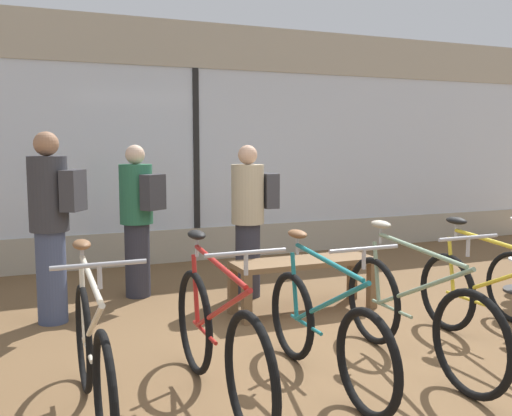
# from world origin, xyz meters

# --- Properties ---
(ground_plane) EXTENTS (24.00, 24.00, 0.00)m
(ground_plane) POSITION_xyz_m (0.00, 0.00, 0.00)
(ground_plane) COLOR brown
(shop_back_wall) EXTENTS (12.00, 0.08, 3.20)m
(shop_back_wall) POSITION_xyz_m (0.00, 3.88, 1.64)
(shop_back_wall) COLOR #B2A893
(shop_back_wall) RESTS_ON ground_plane
(bicycle_far_left) EXTENTS (0.46, 1.69, 1.03)m
(bicycle_far_left) POSITION_xyz_m (-1.88, -0.31, 0.39)
(bicycle_far_left) COLOR black
(bicycle_far_left) RESTS_ON ground_plane
(bicycle_left) EXTENTS (0.46, 1.78, 1.05)m
(bicycle_left) POSITION_xyz_m (-1.13, -0.34, 0.40)
(bicycle_left) COLOR black
(bicycle_left) RESTS_ON ground_plane
(bicycle_center_left) EXTENTS (0.46, 1.66, 1.01)m
(bicycle_center_left) POSITION_xyz_m (-0.38, -0.34, 0.37)
(bicycle_center_left) COLOR black
(bicycle_center_left) RESTS_ON ground_plane
(bicycle_center_right) EXTENTS (0.46, 1.78, 1.03)m
(bicycle_center_right) POSITION_xyz_m (0.37, -0.33, 0.39)
(bicycle_center_right) COLOR black
(bicycle_center_right) RESTS_ON ground_plane
(bicycle_right) EXTENTS (0.46, 1.74, 1.02)m
(bicycle_right) POSITION_xyz_m (1.14, -0.30, 0.37)
(bicycle_right) COLOR black
(bicycle_right) RESTS_ON ground_plane
(display_bench) EXTENTS (1.40, 0.44, 0.50)m
(display_bench) POSITION_xyz_m (0.26, 1.20, 0.41)
(display_bench) COLOR brown
(display_bench) RESTS_ON ground_plane
(customer_near_rack) EXTENTS (0.56, 0.51, 1.71)m
(customer_near_rack) POSITION_xyz_m (-1.97, 1.73, 0.92)
(customer_near_rack) COLOR #424C6B
(customer_near_rack) RESTS_ON ground_plane
(customer_by_window) EXTENTS (0.50, 0.37, 1.59)m
(customer_by_window) POSITION_xyz_m (-0.02, 1.88, 0.85)
(customer_by_window) COLOR #2D2D38
(customer_by_window) RESTS_ON ground_plane
(customer_mid_floor) EXTENTS (0.51, 0.56, 1.59)m
(customer_mid_floor) POSITION_xyz_m (-1.10, 2.32, 0.86)
(customer_mid_floor) COLOR #2D2D38
(customer_mid_floor) RESTS_ON ground_plane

